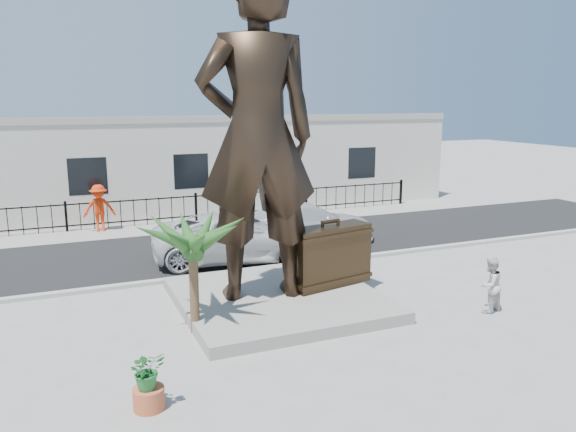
% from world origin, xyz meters
% --- Properties ---
extents(ground, '(100.00, 100.00, 0.00)m').
position_xyz_m(ground, '(0.00, 0.00, 0.00)').
color(ground, '#9E9991').
rests_on(ground, ground).
extents(street, '(40.00, 7.00, 0.01)m').
position_xyz_m(street, '(0.00, 8.00, 0.01)').
color(street, black).
rests_on(street, ground).
extents(curb, '(40.00, 0.25, 0.12)m').
position_xyz_m(curb, '(0.00, 4.50, 0.06)').
color(curb, '#A5A399').
rests_on(curb, ground).
extents(far_sidewalk, '(40.00, 2.50, 0.02)m').
position_xyz_m(far_sidewalk, '(0.00, 12.00, 0.01)').
color(far_sidewalk, '#9E9991').
rests_on(far_sidewalk, ground).
extents(plinth, '(5.20, 5.20, 0.30)m').
position_xyz_m(plinth, '(-0.50, 1.50, 0.15)').
color(plinth, gray).
rests_on(plinth, ground).
extents(fence, '(22.00, 0.10, 1.20)m').
position_xyz_m(fence, '(0.00, 12.80, 0.60)').
color(fence, black).
rests_on(fence, ground).
extents(building, '(28.00, 7.00, 4.40)m').
position_xyz_m(building, '(0.00, 17.00, 2.20)').
color(building, silver).
rests_on(building, ground).
extents(statue, '(3.33, 2.44, 8.41)m').
position_xyz_m(statue, '(-1.00, 1.62, 4.51)').
color(statue, black).
rests_on(statue, plinth).
extents(suitcase, '(2.51, 1.24, 1.70)m').
position_xyz_m(suitcase, '(1.11, 1.63, 1.15)').
color(suitcase, '#312414').
rests_on(suitcase, plinth).
extents(tourist, '(0.81, 0.69, 1.46)m').
position_xyz_m(tourist, '(4.34, -1.14, 0.73)').
color(tourist, silver).
rests_on(tourist, ground).
extents(car_white, '(6.21, 3.66, 1.62)m').
position_xyz_m(car_white, '(-0.16, 6.02, 0.82)').
color(car_white, silver).
rests_on(car_white, street).
extents(car_silver, '(5.50, 2.83, 1.53)m').
position_xyz_m(car_silver, '(3.00, 7.32, 0.77)').
color(car_silver, silver).
rests_on(car_silver, street).
extents(worker, '(1.31, 0.80, 1.96)m').
position_xyz_m(worker, '(-4.20, 12.34, 1.00)').
color(worker, red).
rests_on(worker, far_sidewalk).
extents(palm_tree, '(1.80, 1.80, 3.20)m').
position_xyz_m(palm_tree, '(-3.01, 0.53, 0.00)').
color(palm_tree, '#224B1B').
rests_on(palm_tree, ground).
extents(planter, '(0.56, 0.56, 0.40)m').
position_xyz_m(planter, '(-4.57, -2.48, 0.20)').
color(planter, '#B85430').
rests_on(planter, ground).
extents(shrub, '(0.70, 0.62, 0.70)m').
position_xyz_m(shrub, '(-4.57, -2.48, 0.75)').
color(shrub, '#226A2B').
rests_on(shrub, planter).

